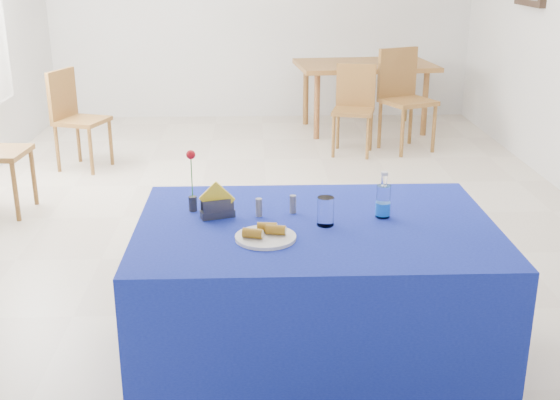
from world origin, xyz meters
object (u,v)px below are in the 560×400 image
Objects in this scene: water_bottle at (383,202)px; oak_table at (365,70)px; chair_win_b at (73,112)px; blue_table at (315,299)px; chair_bg_left at (354,103)px; plate at (266,237)px; chair_bg_right at (403,92)px.

oak_table is (0.65, 4.81, -0.15)m from water_bottle.
chair_win_b is (-2.89, -1.40, -0.15)m from oak_table.
blue_table is 1.76× the size of chair_win_b.
chair_bg_left is 2.69m from chair_win_b.
plate is at bearing -135.85° from chair_win_b.
blue_table is 0.55m from water_bottle.
chair_win_b is (-2.24, 3.41, -0.31)m from water_bottle.
chair_win_b is (-3.16, -0.58, -0.06)m from chair_bg_right.
plate is at bearing -155.56° from water_bottle.
chair_win_b is (-2.65, -0.45, 0.02)m from chair_bg_left.
water_bottle is 0.14× the size of oak_table.
oak_table is 3.22m from chair_win_b.
oak_table is at bearing -44.91° from chair_win_b.
chair_bg_left is at bearing -61.10° from chair_win_b.
oak_table is 0.87m from chair_bg_right.
water_bottle is at bearing -127.59° from chair_bg_right.
chair_bg_left reaches higher than plate.
chair_bg_left is 0.86× the size of chair_bg_right.
chair_bg_left is (0.95, 4.11, -0.26)m from plate.
plate is at bearing -133.61° from chair_bg_right.
water_bottle is (0.31, 0.07, 0.45)m from blue_table.
chair_bg_right is 3.21m from chair_win_b.
chair_bg_left is at bearing 83.92° from water_bottle.
blue_table is at bearing -167.61° from water_bottle.
blue_table is 1.02× the size of oak_table.
chair_bg_left is (0.72, 3.93, 0.12)m from blue_table.
water_bottle is 0.25× the size of chair_bg_left.
water_bottle reaches higher than plate.
water_bottle is 0.24× the size of chair_win_b.
chair_bg_right is (1.23, 4.06, 0.20)m from blue_table.
oak_table is (1.19, 5.06, -0.09)m from plate.
chair_win_b is (-1.70, 3.66, -0.24)m from plate.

